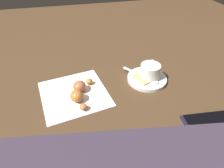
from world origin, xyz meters
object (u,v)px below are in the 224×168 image
at_px(saucer, 147,79).
at_px(sugar_packet, 141,79).
at_px(espresso_cup, 150,71).
at_px(croissant, 79,91).
at_px(teaspoon, 146,78).
at_px(cell_phone, 210,122).
at_px(napkin, 74,93).

bearing_deg(saucer, sugar_packet, 18.59).
xyz_separation_m(espresso_cup, croissant, (0.23, 0.03, -0.02)).
relative_size(espresso_cup, teaspoon, 0.68).
height_order(teaspoon, croissant, croissant).
relative_size(saucer, cell_phone, 0.92).
distance_m(teaspoon, sugar_packet, 0.02).
xyz_separation_m(espresso_cup, napkin, (0.24, 0.01, -0.03)).
height_order(espresso_cup, croissant, espresso_cup).
bearing_deg(teaspoon, espresso_cup, -166.16).
bearing_deg(napkin, teaspoon, -178.20).
bearing_deg(croissant, saucer, -172.70).
bearing_deg(napkin, cell_phone, 148.70).
bearing_deg(teaspoon, cell_phone, 114.66).
xyz_separation_m(saucer, teaspoon, (0.01, 0.00, 0.01)).
height_order(espresso_cup, teaspoon, espresso_cup).
relative_size(saucer, teaspoon, 1.04).
xyz_separation_m(napkin, croissant, (-0.02, 0.02, 0.02)).
relative_size(teaspoon, sugar_packet, 2.01).
distance_m(saucer, napkin, 0.23).
xyz_separation_m(saucer, espresso_cup, (-0.01, 0.00, 0.03)).
bearing_deg(croissant, napkin, -47.33).
bearing_deg(teaspoon, saucer, -143.64).
height_order(teaspoon, sugar_packet, teaspoon).
relative_size(espresso_cup, croissant, 0.61).
bearing_deg(teaspoon, napkin, 1.80).
bearing_deg(sugar_packet, cell_phone, 12.00).
bearing_deg(espresso_cup, sugar_packet, 12.55).
bearing_deg(saucer, croissant, 7.30).
height_order(sugar_packet, napkin, sugar_packet).
bearing_deg(espresso_cup, croissant, 6.81).
bearing_deg(saucer, teaspoon, 36.36).
bearing_deg(cell_phone, croissant, -30.29).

